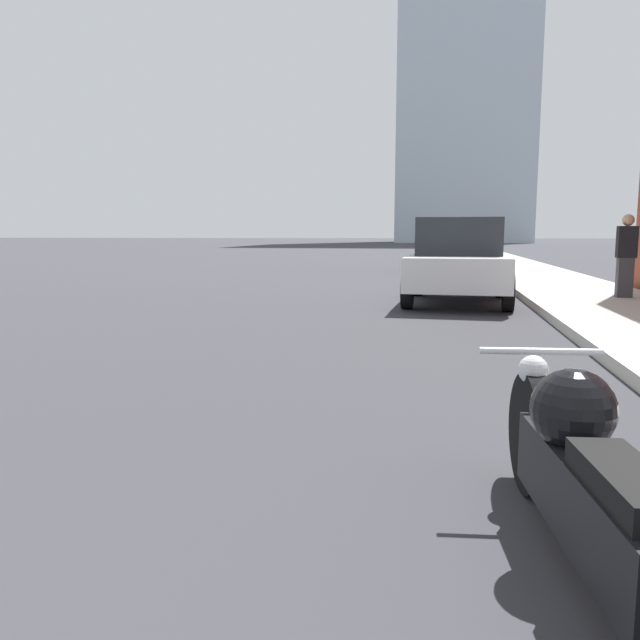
{
  "coord_description": "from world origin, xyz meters",
  "views": [
    {
      "loc": [
        2.2,
        1.9,
        1.4
      ],
      "look_at": [
        1.12,
        7.73,
        0.57
      ],
      "focal_mm": 35.0,
      "sensor_mm": 36.0,
      "label": 1
    }
  ],
  "objects_px": {
    "motorcycle": "(588,483)",
    "parked_car_black": "(447,250)",
    "pedestrian": "(626,255)",
    "parked_car_white": "(459,261)",
    "parked_car_silver": "(443,240)",
    "parked_car_yellow": "(447,241)",
    "parked_car_green": "(449,244)"
  },
  "relations": [
    {
      "from": "parked_car_black",
      "to": "pedestrian",
      "type": "bearing_deg",
      "value": -76.71
    },
    {
      "from": "parked_car_white",
      "to": "motorcycle",
      "type": "bearing_deg",
      "value": -86.26
    },
    {
      "from": "parked_car_white",
      "to": "parked_car_black",
      "type": "height_order",
      "value": "parked_car_white"
    },
    {
      "from": "parked_car_green",
      "to": "parked_car_yellow",
      "type": "relative_size",
      "value": 0.94
    },
    {
      "from": "motorcycle",
      "to": "parked_car_yellow",
      "type": "xyz_separation_m",
      "value": [
        0.11,
        44.6,
        0.46
      ]
    },
    {
      "from": "parked_car_black",
      "to": "pedestrian",
      "type": "distance_m",
      "value": 11.22
    },
    {
      "from": "motorcycle",
      "to": "pedestrian",
      "type": "xyz_separation_m",
      "value": [
        3.04,
        10.61,
        0.57
      ]
    },
    {
      "from": "motorcycle",
      "to": "parked_car_green",
      "type": "relative_size",
      "value": 0.6
    },
    {
      "from": "motorcycle",
      "to": "parked_car_black",
      "type": "xyz_separation_m",
      "value": [
        -0.21,
        21.35,
        0.39
      ]
    },
    {
      "from": "parked_car_black",
      "to": "parked_car_yellow",
      "type": "bearing_deg",
      "value": 85.67
    },
    {
      "from": "parked_car_green",
      "to": "parked_car_yellow",
      "type": "height_order",
      "value": "parked_car_green"
    },
    {
      "from": "parked_car_silver",
      "to": "pedestrian",
      "type": "distance_m",
      "value": 46.31
    },
    {
      "from": "parked_car_black",
      "to": "parked_car_silver",
      "type": "relative_size",
      "value": 0.89
    },
    {
      "from": "parked_car_white",
      "to": "parked_car_silver",
      "type": "xyz_separation_m",
      "value": [
        0.18,
        46.44,
        0.0
      ]
    },
    {
      "from": "pedestrian",
      "to": "parked_car_black",
      "type": "bearing_deg",
      "value": 106.82
    },
    {
      "from": "motorcycle",
      "to": "pedestrian",
      "type": "relative_size",
      "value": 1.54
    },
    {
      "from": "parked_car_yellow",
      "to": "parked_car_white",
      "type": "bearing_deg",
      "value": -85.89
    },
    {
      "from": "motorcycle",
      "to": "parked_car_white",
      "type": "relative_size",
      "value": 0.6
    },
    {
      "from": "motorcycle",
      "to": "parked_car_silver",
      "type": "relative_size",
      "value": 0.54
    },
    {
      "from": "parked_car_white",
      "to": "parked_car_green",
      "type": "bearing_deg",
      "value": 92.22
    },
    {
      "from": "motorcycle",
      "to": "pedestrian",
      "type": "height_order",
      "value": "pedestrian"
    },
    {
      "from": "parked_car_silver",
      "to": "motorcycle",
      "type": "bearing_deg",
      "value": -95.6
    },
    {
      "from": "parked_car_black",
      "to": "parked_car_silver",
      "type": "height_order",
      "value": "parked_car_silver"
    },
    {
      "from": "motorcycle",
      "to": "parked_car_black",
      "type": "relative_size",
      "value": 0.61
    },
    {
      "from": "pedestrian",
      "to": "parked_car_silver",
      "type": "bearing_deg",
      "value": 93.74
    },
    {
      "from": "parked_car_black",
      "to": "parked_car_green",
      "type": "xyz_separation_m",
      "value": [
        0.27,
        10.48,
        0.07
      ]
    },
    {
      "from": "parked_car_silver",
      "to": "pedestrian",
      "type": "relative_size",
      "value": 2.87
    },
    {
      "from": "parked_car_white",
      "to": "parked_car_black",
      "type": "relative_size",
      "value": 1.02
    },
    {
      "from": "parked_car_black",
      "to": "parked_car_yellow",
      "type": "height_order",
      "value": "parked_car_yellow"
    },
    {
      "from": "parked_car_yellow",
      "to": "pedestrian",
      "type": "xyz_separation_m",
      "value": [
        2.92,
        -33.98,
        0.1
      ]
    },
    {
      "from": "parked_car_green",
      "to": "parked_car_yellow",
      "type": "distance_m",
      "value": 12.76
    },
    {
      "from": "motorcycle",
      "to": "parked_car_green",
      "type": "xyz_separation_m",
      "value": [
        0.06,
        31.84,
        0.46
      ]
    }
  ]
}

